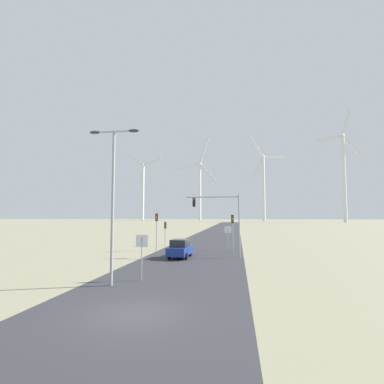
# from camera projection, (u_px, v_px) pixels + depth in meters

# --- Properties ---
(ground_plane) EXTENTS (600.00, 600.00, 0.00)m
(ground_plane) POSITION_uv_depth(u_px,v_px,m) (135.00, 314.00, 12.88)
(ground_plane) COLOR gray
(road_surface) EXTENTS (10.00, 240.00, 0.01)m
(road_surface) POSITION_uv_depth(u_px,v_px,m) (215.00, 236.00, 60.20)
(road_surface) COLOR #2D2D33
(road_surface) RESTS_ON ground
(streetlamp) EXTENTS (3.25, 0.32, 9.55)m
(streetlamp) POSITION_uv_depth(u_px,v_px,m) (113.00, 186.00, 18.45)
(streetlamp) COLOR #93999E
(streetlamp) RESTS_ON ground
(stop_sign_near) EXTENTS (0.81, 0.07, 2.95)m
(stop_sign_near) POSITION_uv_depth(u_px,v_px,m) (142.00, 248.00, 19.57)
(stop_sign_near) COLOR #93999E
(stop_sign_near) RESTS_ON ground
(stop_sign_far) EXTENTS (0.81, 0.07, 2.89)m
(stop_sign_far) POSITION_uv_depth(u_px,v_px,m) (228.00, 233.00, 36.20)
(stop_sign_far) COLOR #93999E
(stop_sign_far) RESTS_ON ground
(traffic_light_post_near_left) EXTENTS (0.28, 0.34, 4.43)m
(traffic_light_post_near_left) POSITION_uv_depth(u_px,v_px,m) (157.00, 223.00, 35.85)
(traffic_light_post_near_left) COLOR #93999E
(traffic_light_post_near_left) RESTS_ON ground
(traffic_light_post_near_right) EXTENTS (0.28, 0.34, 4.27)m
(traffic_light_post_near_right) POSITION_uv_depth(u_px,v_px,m) (232.00, 225.00, 33.33)
(traffic_light_post_near_right) COLOR #93999E
(traffic_light_post_near_right) RESTS_ON ground
(traffic_light_post_mid_left) EXTENTS (0.28, 0.34, 3.28)m
(traffic_light_post_mid_left) POSITION_uv_depth(u_px,v_px,m) (165.00, 228.00, 41.33)
(traffic_light_post_mid_left) COLOR #93999E
(traffic_light_post_mid_left) RESTS_ON ground
(traffic_light_mast_overhead) EXTENTS (5.48, 0.35, 6.35)m
(traffic_light_mast_overhead) POSITION_uv_depth(u_px,v_px,m) (220.00, 212.00, 30.45)
(traffic_light_mast_overhead) COLOR #93999E
(traffic_light_mast_overhead) RESTS_ON ground
(car_approaching) EXTENTS (2.09, 4.22, 1.83)m
(car_approaching) POSITION_uv_depth(u_px,v_px,m) (180.00, 249.00, 29.75)
(car_approaching) COLOR navy
(car_approaching) RESTS_ON ground
(wind_turbine_far_left) EXTENTS (29.53, 2.60, 57.43)m
(wind_turbine_far_left) POSITION_uv_depth(u_px,v_px,m) (143.00, 187.00, 253.71)
(wind_turbine_far_left) COLOR silver
(wind_turbine_far_left) RESTS_ON ground
(wind_turbine_left) EXTENTS (36.48, 7.35, 68.44)m
(wind_turbine_left) POSITION_uv_depth(u_px,v_px,m) (200.00, 185.00, 250.09)
(wind_turbine_left) COLOR silver
(wind_turbine_left) RESTS_ON ground
(wind_turbine_center) EXTENTS (26.90, 11.94, 62.49)m
(wind_turbine_center) POSITION_uv_depth(u_px,v_px,m) (263.00, 181.00, 215.58)
(wind_turbine_center) COLOR silver
(wind_turbine_center) RESTS_ON ground
(wind_turbine_right) EXTENTS (28.85, 4.52, 69.23)m
(wind_turbine_right) POSITION_uv_depth(u_px,v_px,m) (344.00, 170.00, 180.99)
(wind_turbine_right) COLOR silver
(wind_turbine_right) RESTS_ON ground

